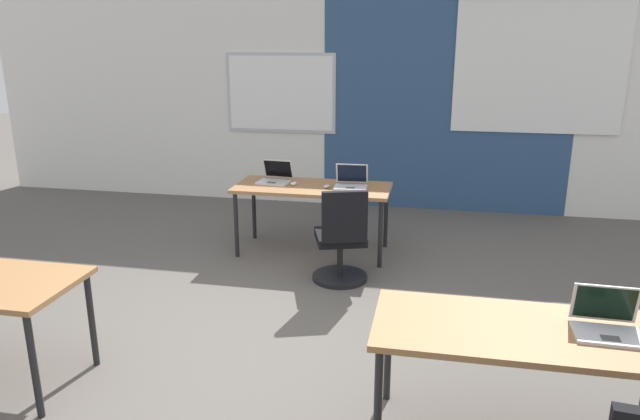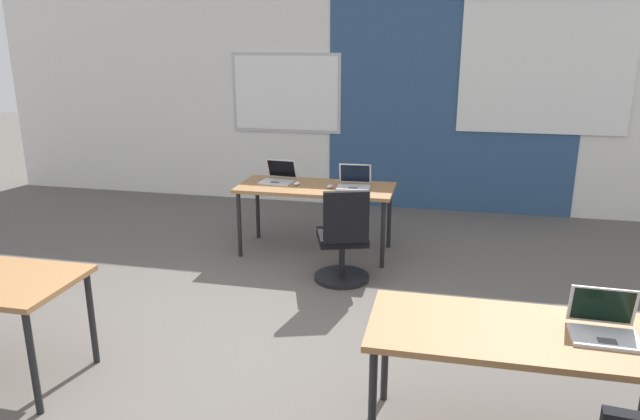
{
  "view_description": "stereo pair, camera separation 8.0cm",
  "coord_description": "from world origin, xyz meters",
  "px_view_note": "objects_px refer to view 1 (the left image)",
  "views": [
    {
      "loc": [
        1.24,
        -3.55,
        2.19
      ],
      "look_at": [
        0.41,
        0.56,
        0.96
      ],
      "focal_mm": 32.97,
      "sensor_mm": 36.0,
      "label": 1
    },
    {
      "loc": [
        1.31,
        -3.53,
        2.19
      ],
      "look_at": [
        0.41,
        0.56,
        0.96
      ],
      "focal_mm": 32.97,
      "sensor_mm": 36.0,
      "label": 2
    }
  ],
  "objects_px": {
    "mouse_far_right": "(327,186)",
    "mouse_far_left": "(294,183)",
    "laptop_near_right_end": "(607,324)",
    "laptop_far_right": "(351,182)",
    "chair_far_right": "(341,244)",
    "laptop_far_left": "(275,178)",
    "desk_near_right": "(525,339)",
    "desk_far_center": "(313,192)"
  },
  "relations": [
    {
      "from": "mouse_far_right",
      "to": "mouse_far_left",
      "type": "distance_m",
      "value": 0.37
    },
    {
      "from": "laptop_near_right_end",
      "to": "laptop_far_right",
      "type": "relative_size",
      "value": 0.97
    },
    {
      "from": "chair_far_right",
      "to": "laptop_far_left",
      "type": "xyz_separation_m",
      "value": [
        -0.85,
        0.84,
        0.39
      ]
    },
    {
      "from": "laptop_near_right_end",
      "to": "mouse_far_right",
      "type": "relative_size",
      "value": 3.08
    },
    {
      "from": "laptop_far_right",
      "to": "laptop_near_right_end",
      "type": "bearing_deg",
      "value": -61.44
    },
    {
      "from": "mouse_far_left",
      "to": "laptop_far_left",
      "type": "bearing_deg",
      "value": 157.91
    },
    {
      "from": "laptop_far_left",
      "to": "desk_near_right",
      "type": "bearing_deg",
      "value": -48.07
    },
    {
      "from": "desk_near_right",
      "to": "mouse_far_left",
      "type": "height_order",
      "value": "mouse_far_left"
    },
    {
      "from": "desk_near_right",
      "to": "laptop_far_left",
      "type": "relative_size",
      "value": 4.5
    },
    {
      "from": "mouse_far_right",
      "to": "chair_far_right",
      "type": "xyz_separation_m",
      "value": [
        0.27,
        -0.69,
        -0.36
      ]
    },
    {
      "from": "laptop_far_right",
      "to": "chair_far_right",
      "type": "bearing_deg",
      "value": -91.27
    },
    {
      "from": "laptop_near_right_end",
      "to": "laptop_far_left",
      "type": "bearing_deg",
      "value": 133.72
    },
    {
      "from": "chair_far_right",
      "to": "mouse_far_right",
      "type": "bearing_deg",
      "value": -86.95
    },
    {
      "from": "desk_far_center",
      "to": "mouse_far_left",
      "type": "bearing_deg",
      "value": 179.59
    },
    {
      "from": "chair_far_right",
      "to": "laptop_near_right_end",
      "type": "bearing_deg",
      "value": 112.56
    },
    {
      "from": "laptop_far_right",
      "to": "mouse_far_right",
      "type": "relative_size",
      "value": 3.17
    },
    {
      "from": "mouse_far_right",
      "to": "mouse_far_left",
      "type": "xyz_separation_m",
      "value": [
        -0.36,
        0.05,
        0.0
      ]
    },
    {
      "from": "desk_far_center",
      "to": "chair_far_right",
      "type": "xyz_separation_m",
      "value": [
        0.43,
        -0.74,
        -0.28
      ]
    },
    {
      "from": "mouse_far_right",
      "to": "mouse_far_left",
      "type": "bearing_deg",
      "value": 172.1
    },
    {
      "from": "chair_far_right",
      "to": "laptop_far_left",
      "type": "height_order",
      "value": "laptop_far_left"
    },
    {
      "from": "laptop_far_right",
      "to": "laptop_far_left",
      "type": "relative_size",
      "value": 0.98
    },
    {
      "from": "laptop_far_right",
      "to": "mouse_far_left",
      "type": "height_order",
      "value": "laptop_far_right"
    },
    {
      "from": "desk_near_right",
      "to": "mouse_far_left",
      "type": "distance_m",
      "value": 3.42
    },
    {
      "from": "laptop_near_right_end",
      "to": "mouse_far_left",
      "type": "height_order",
      "value": "laptop_near_right_end"
    },
    {
      "from": "desk_near_right",
      "to": "laptop_far_left",
      "type": "bearing_deg",
      "value": 126.97
    },
    {
      "from": "laptop_far_right",
      "to": "mouse_far_left",
      "type": "distance_m",
      "value": 0.6
    },
    {
      "from": "chair_far_right",
      "to": "laptop_far_right",
      "type": "bearing_deg",
      "value": -105.62
    },
    {
      "from": "desk_near_right",
      "to": "laptop_near_right_end",
      "type": "distance_m",
      "value": 0.42
    },
    {
      "from": "chair_far_right",
      "to": "mouse_far_left",
      "type": "height_order",
      "value": "chair_far_right"
    },
    {
      "from": "chair_far_right",
      "to": "desk_far_center",
      "type": "bearing_deg",
      "value": -78.1
    },
    {
      "from": "laptop_near_right_end",
      "to": "chair_far_right",
      "type": "relative_size",
      "value": 0.37
    },
    {
      "from": "laptop_near_right_end",
      "to": "laptop_far_right",
      "type": "height_order",
      "value": "laptop_near_right_end"
    },
    {
      "from": "desk_near_right",
      "to": "chair_far_right",
      "type": "xyz_separation_m",
      "value": [
        -1.32,
        2.06,
        -0.28
      ]
    },
    {
      "from": "desk_far_center",
      "to": "laptop_far_left",
      "type": "relative_size",
      "value": 4.5
    },
    {
      "from": "desk_far_center",
      "to": "chair_far_right",
      "type": "distance_m",
      "value": 0.9
    },
    {
      "from": "desk_far_center",
      "to": "mouse_far_left",
      "type": "xyz_separation_m",
      "value": [
        -0.2,
        0.0,
        0.08
      ]
    },
    {
      "from": "laptop_near_right_end",
      "to": "chair_far_right",
      "type": "distance_m",
      "value": 2.69
    },
    {
      "from": "desk_near_right",
      "to": "laptop_far_right",
      "type": "bearing_deg",
      "value": 115.57
    },
    {
      "from": "mouse_far_right",
      "to": "chair_far_right",
      "type": "bearing_deg",
      "value": -69.04
    },
    {
      "from": "laptop_far_right",
      "to": "laptop_far_left",
      "type": "bearing_deg",
      "value": 172.25
    },
    {
      "from": "desk_near_right",
      "to": "desk_far_center",
      "type": "xyz_separation_m",
      "value": [
        -1.75,
        2.8,
        0.0
      ]
    },
    {
      "from": "laptop_near_right_end",
      "to": "desk_far_center",
      "type": "bearing_deg",
      "value": 129.54
    }
  ]
}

